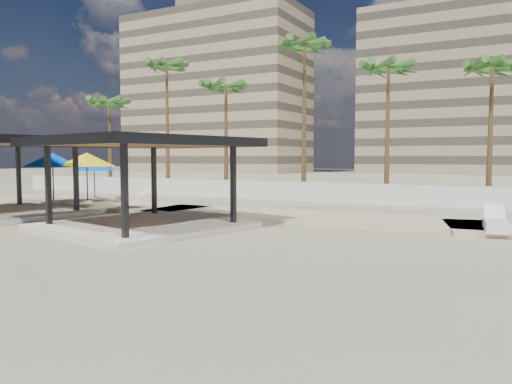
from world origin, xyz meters
The scene contains 17 objects.
ground centered at (0.00, 0.00, 0.00)m, with size 200.00×200.00×0.00m, color tan.
promenade centered at (2.00, 7.67, 0.06)m, with size 44.45×7.97×0.24m.
boundary_wall centered at (0.00, 16.00, 0.60)m, with size 56.00×0.30×1.20m, color silver.
building_west centered at (-42.00, 68.00, 15.27)m, with size 34.00×16.00×32.40m.
building_mid centered at (4.00, 78.00, 14.27)m, with size 38.00×16.00×30.40m.
pavilion_central centered at (-2.42, 1.14, 2.13)m, with size 8.40×8.40×3.57m.
umbrella_a centered at (-13.42, 9.20, 2.29)m, with size 3.51×3.51×2.46m.
umbrella_b centered at (-11.33, 6.65, 2.66)m, with size 3.47×3.47×2.89m.
umbrella_f centered at (-13.15, 5.80, 2.65)m, with size 4.15×4.15×2.88m.
lounger_a centered at (-9.79, 8.89, 0.36)m, with size 1.27×2.10×0.76m.
lounger_b centered at (9.99, 5.85, 0.39)m, with size 1.03×2.38×0.87m.
palm_a centered at (-21.00, 18.30, 7.21)m, with size 3.00×3.00×8.32m.
palm_b centered at (-15.00, 18.70, 9.75)m, with size 3.00×3.00×11.03m.
palm_c centered at (-9.00, 18.10, 7.78)m, with size 3.00×3.00×8.92m.
palm_d centered at (-3.00, 18.90, 10.14)m, with size 3.00×3.00×11.44m.
palm_e centered at (3.00, 18.40, 8.19)m, with size 3.00×3.00×9.36m.
palm_f centered at (9.00, 18.60, 7.76)m, with size 3.00×3.00×8.90m.
Camera 1 is at (10.81, -13.99, 2.81)m, focal length 35.00 mm.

